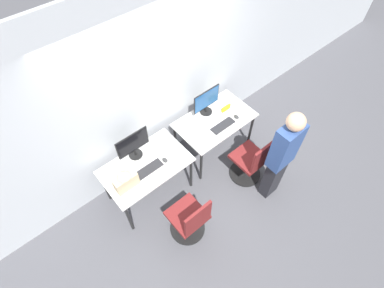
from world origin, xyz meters
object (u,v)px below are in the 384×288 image
Objects in this scene: office_chair_right at (251,162)px; handbag at (126,181)px; mouse_left at (165,160)px; monitor_right at (206,101)px; keyboard_right at (223,126)px; keyboard_left at (149,169)px; monitor_left at (133,145)px; office_chair_left at (190,220)px; person_right at (282,156)px; mouse_right at (236,117)px.

office_chair_right is 1.82m from handbag.
mouse_left is 1.07m from monitor_right.
office_chair_right is at bearing -31.13° from mouse_left.
keyboard_left is at bearing 176.19° from keyboard_right.
office_chair_right reaches higher than keyboard_right.
handbag reaches higher than office_chair_right.
monitor_left is 1.72m from office_chair_right.
office_chair_left is 1.25m from office_chair_right.
keyboard_right is 0.23× the size of person_right.
monitor_left is 0.46m from mouse_left.
keyboard_right is at bearing 95.36° from office_chair_right.
monitor_right is at bearing 94.53° from person_right.
keyboard_left is 0.42× the size of office_chair_left.
monitor_right reaches higher than keyboard_right.
office_chair_right is (0.05, -0.94, -0.57)m from monitor_right.
keyboard_left is 4.24× the size of mouse_right.
mouse_left and mouse_right have the same top height.
monitor_right is (1.00, 0.31, 0.21)m from mouse_left.
keyboard_left is at bearing -167.12° from monitor_right.
mouse_left is at bearing 137.75° from person_right.
handbag reaches higher than mouse_left.
handbag is (-0.35, -0.02, 0.11)m from keyboard_left.
office_chair_left is at bearing 168.52° from person_right.
monitor_left is at bearing 178.92° from monitor_right.
monitor_right is 1.10m from office_chair_right.
mouse_left is 0.19× the size of monitor_right.
mouse_left is (0.24, -0.02, 0.01)m from keyboard_left.
mouse_left is 1.28m from office_chair_right.
monitor_right is 0.28× the size of person_right.
office_chair_left is at bearing -104.59° from mouse_left.
handbag is (-0.59, 0.00, 0.10)m from mouse_left.
monitor_left reaches higher than office_chair_left.
person_right reaches higher than monitor_right.
keyboard_right is (-0.00, -0.37, -0.22)m from monitor_right.
monitor_left reaches higher than mouse_left.
monitor_right is 0.51m from mouse_right.
keyboard_left is at bearing 142.70° from person_right.
monitor_left is at bearing 43.74° from handbag.
handbag reaches higher than mouse_right.
keyboard_left is 0.42× the size of office_chair_right.
monitor_left reaches higher than handbag.
person_right is at bearing -30.66° from handbag.
monitor_right is 0.50× the size of office_chair_right.
monitor_left is 0.50× the size of office_chair_right.
keyboard_right is at bearing 96.27° from person_right.
person_right is at bearing -42.25° from mouse_left.
office_chair_right is 0.55× the size of person_right.
monitor_left reaches higher than office_chair_right.
person_right reaches higher than keyboard_left.
keyboard_right is (1.19, 0.68, 0.35)m from office_chair_left.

